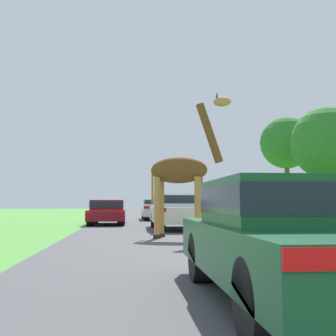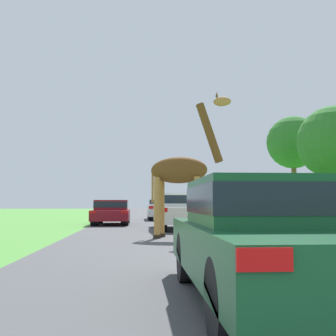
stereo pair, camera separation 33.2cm
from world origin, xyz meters
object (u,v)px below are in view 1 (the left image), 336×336
car_queue_left (157,209)px  tree_centre_back (328,143)px  car_queue_right (107,211)px  tree_mid_field (286,143)px  car_far_ahead (175,210)px  giraffe_near_road (183,173)px  car_lead_maroon (290,235)px

car_queue_left → tree_centre_back: 11.74m
car_queue_right → tree_mid_field: size_ratio=0.54×
car_queue_right → tree_centre_back: 14.80m
car_queue_right → car_queue_left: size_ratio=0.89×
car_queue_left → tree_centre_back: tree_centre_back is taller
car_far_ahead → tree_centre_back: bearing=36.2°
car_far_ahead → tree_mid_field: 17.20m
giraffe_near_road → car_lead_maroon: size_ratio=1.03×
car_far_ahead → giraffe_near_road: bearing=-93.3°
tree_centre_back → tree_mid_field: 5.42m
car_queue_left → tree_mid_field: size_ratio=0.61×
tree_centre_back → car_far_ahead: bearing=-143.8°
car_queue_right → tree_mid_field: tree_mid_field is taller
giraffe_near_road → tree_mid_field: bearing=167.8°
giraffe_near_road → car_queue_left: (0.16, 14.43, -1.32)m
car_lead_maroon → tree_centre_back: tree_centre_back is taller
car_far_ahead → car_queue_right: bearing=126.5°
car_lead_maroon → tree_mid_field: tree_mid_field is taller
giraffe_near_road → tree_centre_back: (10.90, 12.24, 2.85)m
car_lead_maroon → car_queue_left: bearing=89.9°
car_lead_maroon → car_queue_left: (0.04, 23.06, -0.02)m
car_lead_maroon → giraffe_near_road: bearing=90.8°
car_queue_left → car_far_ahead: size_ratio=0.98×
car_queue_right → tree_centre_back: tree_centre_back is taller
car_lead_maroon → car_queue_right: bearing=99.6°
car_queue_right → tree_mid_field: bearing=34.5°
car_queue_right → car_far_ahead: bearing=-53.5°
car_lead_maroon → tree_mid_field: 28.52m
giraffe_near_road → car_far_ahead: 4.62m
giraffe_near_road → car_queue_right: giraffe_near_road is taller
car_lead_maroon → car_queue_left: car_lead_maroon is taller
car_queue_right → car_far_ahead: 5.14m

